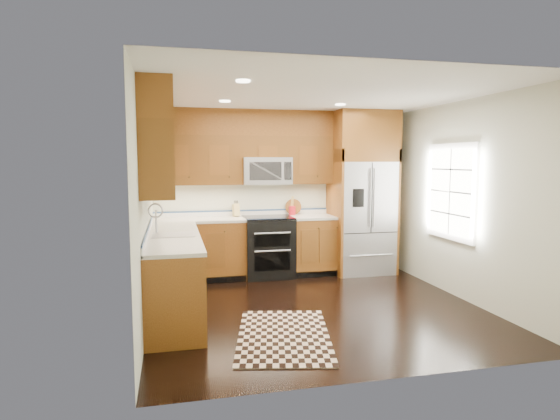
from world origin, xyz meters
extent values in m
plane|color=black|center=(0.00, 0.00, 0.00)|extent=(4.00, 4.00, 0.00)
cube|color=beige|center=(0.00, 2.00, 1.30)|extent=(4.00, 0.02, 2.60)
cube|color=beige|center=(-2.00, 0.00, 1.30)|extent=(0.02, 4.00, 2.60)
cube|color=beige|center=(2.00, 0.00, 1.30)|extent=(0.02, 4.00, 2.60)
cube|color=white|center=(1.98, 0.20, 1.40)|extent=(0.04, 1.10, 1.30)
cube|color=white|center=(1.97, 0.20, 1.40)|extent=(0.02, 0.95, 1.15)
cube|color=brown|center=(-1.31, 1.70, 0.45)|extent=(1.37, 0.60, 0.90)
cube|color=brown|center=(0.49, 1.70, 0.45)|extent=(0.72, 0.60, 0.90)
cube|color=brown|center=(-1.70, 0.20, 0.45)|extent=(0.60, 2.40, 0.90)
cube|color=beige|center=(-0.57, 1.70, 0.92)|extent=(2.85, 0.62, 0.04)
cube|color=beige|center=(-1.70, 0.20, 0.92)|extent=(0.62, 2.40, 0.04)
cube|color=brown|center=(-0.57, 1.83, 1.83)|extent=(2.85, 0.33, 0.75)
cube|color=brown|center=(-1.83, 0.20, 1.83)|extent=(0.33, 2.40, 0.75)
cube|color=brown|center=(-0.57, 1.83, 2.40)|extent=(2.85, 0.33, 0.40)
cube|color=brown|center=(-1.83, 0.20, 2.40)|extent=(0.33, 2.40, 0.40)
cube|color=black|center=(-0.25, 1.67, 0.46)|extent=(0.76, 0.64, 0.92)
cube|color=black|center=(-0.25, 1.67, 0.94)|extent=(0.76, 0.60, 0.02)
cube|color=black|center=(-0.25, 1.35, 0.62)|extent=(0.55, 0.01, 0.18)
cube|color=black|center=(-0.25, 1.35, 0.30)|extent=(0.55, 0.01, 0.28)
cylinder|color=#B2B2B7|center=(-0.25, 1.33, 0.74)|extent=(0.55, 0.02, 0.02)
cylinder|color=#B2B2B7|center=(-0.25, 1.33, 0.47)|extent=(0.55, 0.02, 0.02)
cube|color=#B2B2B7|center=(-0.25, 1.80, 1.66)|extent=(0.76, 0.40, 0.42)
cube|color=black|center=(-0.30, 1.60, 1.66)|extent=(0.50, 0.01, 0.28)
cube|color=#B2B2B7|center=(1.30, 1.63, 0.90)|extent=(0.90, 0.74, 1.80)
cube|color=black|center=(1.30, 1.26, 1.25)|extent=(0.01, 0.01, 1.08)
cube|color=black|center=(1.08, 1.25, 1.25)|extent=(0.18, 0.01, 0.28)
cube|color=brown|center=(0.83, 1.63, 1.00)|extent=(0.04, 0.74, 2.00)
cube|color=brown|center=(1.77, 1.63, 1.00)|extent=(0.04, 0.74, 2.00)
cube|color=brown|center=(1.30, 1.63, 2.20)|extent=(0.98, 0.74, 0.80)
cube|color=#B2B2B7|center=(-1.70, 0.20, 0.95)|extent=(0.50, 0.42, 0.02)
cylinder|color=#B2B2B7|center=(-1.90, 0.42, 1.08)|extent=(0.02, 0.02, 0.28)
torus|color=#B2B2B7|center=(-1.90, 0.34, 1.22)|extent=(0.18, 0.02, 0.18)
cube|color=black|center=(-0.60, -0.86, 0.01)|extent=(1.25, 1.73, 0.01)
cube|color=tan|center=(-0.72, 1.88, 1.04)|extent=(0.10, 0.13, 0.20)
cylinder|color=red|center=(0.19, 1.87, 1.01)|extent=(0.14, 0.14, 0.15)
cylinder|color=brown|center=(0.22, 1.93, 0.95)|extent=(0.31, 0.31, 0.02)
camera|label=1|loc=(-1.70, -5.43, 1.81)|focal=30.00mm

